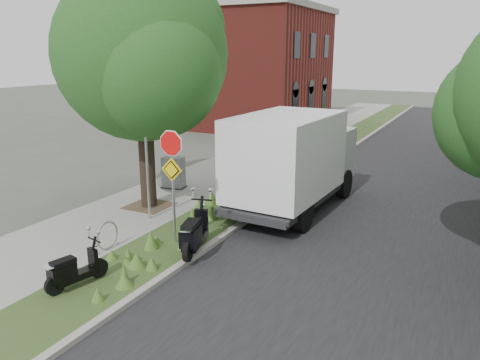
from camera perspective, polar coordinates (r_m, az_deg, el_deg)
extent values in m
plane|color=#4C5147|center=(11.91, -3.95, -10.27)|extent=(120.00, 120.00, 0.00)
cube|color=gray|center=(22.15, 0.04, 2.01)|extent=(3.50, 60.00, 0.12)
cube|color=#384C20|center=(21.06, 6.70, 1.21)|extent=(2.00, 60.00, 0.12)
cube|color=#9E9991|center=(20.74, 9.28, 0.91)|extent=(0.20, 60.00, 0.13)
cube|color=black|center=(20.00, 18.82, -0.43)|extent=(7.00, 60.00, 0.01)
cylinder|color=black|center=(15.61, -11.39, 4.73)|extent=(0.52, 0.52, 4.48)
sphere|color=#184A1B|center=(15.36, -11.94, 14.75)|extent=(5.40, 5.40, 5.40)
sphere|color=#184A1B|center=(16.78, -13.34, 12.38)|extent=(4.05, 4.05, 4.05)
sphere|color=#184A1B|center=(14.18, -10.09, 12.65)|extent=(3.78, 3.78, 3.78)
cube|color=#473828|center=(16.15, -10.98, -3.08)|extent=(1.40, 1.40, 0.01)
cylinder|color=#A5A8AD|center=(14.40, -11.32, 2.89)|extent=(0.08, 0.08, 4.00)
torus|color=#A5A8AD|center=(12.82, -15.87, -6.52)|extent=(0.05, 0.77, 0.77)
cube|color=#A5A8AD|center=(12.71, -16.86, -8.54)|extent=(0.06, 0.06, 0.04)
cube|color=#A5A8AD|center=(13.19, -14.69, -7.49)|extent=(0.06, 0.06, 0.04)
cylinder|color=#A5A8AD|center=(12.53, -8.15, -1.15)|extent=(0.07, 0.07, 3.00)
cylinder|color=red|center=(12.22, -8.45, 4.44)|extent=(0.86, 0.03, 0.86)
cylinder|color=white|center=(12.23, -8.40, 4.46)|extent=(0.94, 0.02, 0.94)
cube|color=yellow|center=(12.37, -8.32, 1.26)|extent=(0.64, 0.03, 0.64)
cube|color=maroon|center=(34.66, 1.47, 13.36)|extent=(9.00, 10.00, 8.00)
cube|color=#9E9991|center=(34.77, 1.52, 20.13)|extent=(9.40, 10.40, 0.40)
cylinder|color=black|center=(11.41, -16.85, -10.22)|extent=(0.20, 0.46, 0.45)
cylinder|color=black|center=(10.94, -21.64, -11.82)|extent=(0.20, 0.46, 0.45)
cube|color=black|center=(11.13, -19.39, -11.00)|extent=(0.51, 1.04, 0.16)
cube|color=black|center=(10.92, -20.87, -10.47)|extent=(0.43, 0.62, 0.35)
cube|color=black|center=(10.84, -20.78, -9.33)|extent=(0.37, 0.57, 0.10)
cylinder|color=black|center=(12.97, -4.52, -6.14)|extent=(0.28, 0.59, 0.57)
cylinder|color=black|center=(11.76, -6.36, -8.51)|extent=(0.28, 0.59, 0.57)
cube|color=black|center=(12.30, -5.47, -7.27)|extent=(0.71, 1.32, 0.20)
cube|color=black|center=(11.86, -6.04, -6.78)|extent=(0.58, 0.80, 0.44)
cube|color=black|center=(11.81, -6.00, -5.39)|extent=(0.50, 0.73, 0.13)
cube|color=#262628|center=(15.82, 6.41, -1.56)|extent=(2.55, 6.15, 0.21)
cube|color=#B7BABC|center=(17.69, 9.56, 3.38)|extent=(2.41, 1.70, 1.83)
cube|color=white|center=(14.90, 5.60, 3.10)|extent=(2.70, 4.45, 2.52)
cube|color=#262628|center=(18.18, -8.04, -0.83)|extent=(0.98, 0.73, 0.04)
cube|color=slate|center=(18.03, -8.11, 0.93)|extent=(0.86, 0.61, 1.19)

